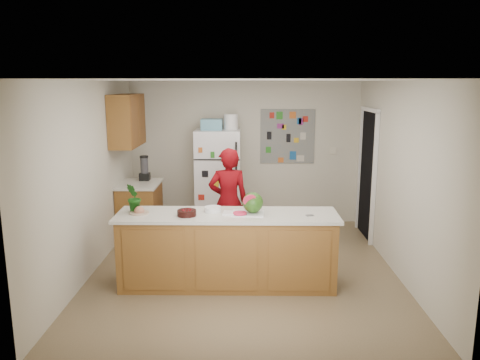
{
  "coord_description": "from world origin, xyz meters",
  "views": [
    {
      "loc": [
        0.03,
        -5.94,
        2.46
      ],
      "look_at": [
        -0.05,
        0.2,
        1.19
      ],
      "focal_mm": 35.0,
      "sensor_mm": 36.0,
      "label": 1
    }
  ],
  "objects_px": {
    "refrigerator": "(218,179)",
    "person": "(228,202)",
    "watermelon": "(253,203)",
    "cherry_bowl": "(187,213)"
  },
  "relations": [
    {
      "from": "refrigerator",
      "to": "watermelon",
      "type": "height_order",
      "value": "refrigerator"
    },
    {
      "from": "refrigerator",
      "to": "person",
      "type": "distance_m",
      "value": 1.31
    },
    {
      "from": "watermelon",
      "to": "person",
      "type": "bearing_deg",
      "value": 107.23
    },
    {
      "from": "person",
      "to": "watermelon",
      "type": "xyz_separation_m",
      "value": [
        0.34,
        -1.09,
        0.27
      ]
    },
    {
      "from": "watermelon",
      "to": "cherry_bowl",
      "type": "distance_m",
      "value": 0.8
    },
    {
      "from": "refrigerator",
      "to": "cherry_bowl",
      "type": "bearing_deg",
      "value": -95.23
    },
    {
      "from": "watermelon",
      "to": "cherry_bowl",
      "type": "height_order",
      "value": "watermelon"
    },
    {
      "from": "refrigerator",
      "to": "person",
      "type": "xyz_separation_m",
      "value": [
        0.22,
        -1.28,
        -0.06
      ]
    },
    {
      "from": "person",
      "to": "watermelon",
      "type": "distance_m",
      "value": 1.17
    },
    {
      "from": "cherry_bowl",
      "to": "watermelon",
      "type": "bearing_deg",
      "value": 7.75
    }
  ]
}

